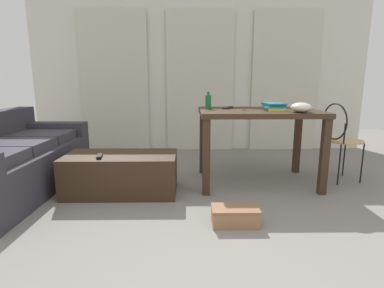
# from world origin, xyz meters

# --- Properties ---
(ground_plane) EXTENTS (8.43, 8.43, 0.00)m
(ground_plane) POSITION_xyz_m (0.00, 1.36, 0.00)
(ground_plane) COLOR gray
(wall_back) EXTENTS (5.20, 0.10, 2.56)m
(wall_back) POSITION_xyz_m (0.00, 3.51, 1.28)
(wall_back) COLOR silver
(wall_back) RESTS_ON ground
(curtains) EXTENTS (3.70, 0.03, 2.14)m
(curtains) POSITION_xyz_m (0.00, 3.43, 1.07)
(curtains) COLOR beige
(curtains) RESTS_ON ground
(couch) EXTENTS (0.92, 1.92, 0.77)m
(couch) POSITION_xyz_m (-1.96, 1.51, 0.30)
(couch) COLOR #38333D
(couch) RESTS_ON ground
(coffee_table) EXTENTS (1.07, 0.54, 0.39)m
(coffee_table) POSITION_xyz_m (-0.84, 1.48, 0.19)
(coffee_table) COLOR #382619
(coffee_table) RESTS_ON ground
(craft_table) EXTENTS (1.23, 0.83, 0.79)m
(craft_table) POSITION_xyz_m (0.55, 1.77, 0.68)
(craft_table) COLOR #382619
(craft_table) RESTS_ON ground
(wire_chair) EXTENTS (0.40, 0.42, 0.86)m
(wire_chair) POSITION_xyz_m (1.44, 1.82, 0.53)
(wire_chair) COLOR tan
(wire_chair) RESTS_ON ground
(bottle_near) EXTENTS (0.06, 0.06, 0.18)m
(bottle_near) POSITION_xyz_m (0.03, 1.86, 0.87)
(bottle_near) COLOR #195B2D
(bottle_near) RESTS_ON craft_table
(bowl) EXTENTS (0.20, 0.20, 0.09)m
(bowl) POSITION_xyz_m (0.88, 1.49, 0.84)
(bowl) COLOR beige
(bowl) RESTS_ON craft_table
(book_stack) EXTENTS (0.25, 0.33, 0.07)m
(book_stack) POSITION_xyz_m (0.70, 1.73, 0.83)
(book_stack) COLOR gold
(book_stack) RESTS_ON craft_table
(tv_remote_on_table) EXTENTS (0.13, 0.19, 0.02)m
(tv_remote_on_table) POSITION_xyz_m (0.25, 1.91, 0.80)
(tv_remote_on_table) COLOR #232326
(tv_remote_on_table) RESTS_ON craft_table
(scissors) EXTENTS (0.10, 0.09, 0.00)m
(scissors) POSITION_xyz_m (0.36, 1.73, 0.79)
(scissors) COLOR #9EA0A5
(scissors) RESTS_ON craft_table
(tv_remote_primary) EXTENTS (0.06, 0.15, 0.03)m
(tv_remote_primary) POSITION_xyz_m (-1.01, 1.36, 0.40)
(tv_remote_primary) COLOR black
(tv_remote_primary) RESTS_ON coffee_table
(shoebox) EXTENTS (0.36, 0.20, 0.14)m
(shoebox) POSITION_xyz_m (0.17, 0.78, 0.07)
(shoebox) COLOR #996B47
(shoebox) RESTS_ON ground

